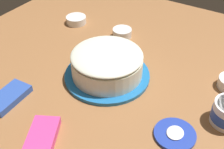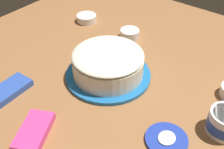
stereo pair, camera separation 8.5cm
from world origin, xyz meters
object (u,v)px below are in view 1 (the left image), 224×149
at_px(frosted_cake, 107,65).
at_px(frosting_tub_lid, 175,134).
at_px(candy_box_lower, 9,97).
at_px(candy_box_upper, 42,138).
at_px(sprinkle_bowl_orange, 76,20).
at_px(sprinkle_bowl_yellow, 122,33).

xyz_separation_m(frosted_cake, frosting_tub_lid, (-0.13, -0.32, -0.05)).
xyz_separation_m(candy_box_lower, candy_box_upper, (-0.07, -0.21, 0.00)).
height_order(frosting_tub_lid, sprinkle_bowl_orange, sprinkle_bowl_orange).
bearing_deg(frosted_cake, candy_box_upper, 179.72).
height_order(sprinkle_bowl_yellow, candy_box_lower, sprinkle_bowl_yellow).
distance_m(frosting_tub_lid, sprinkle_bowl_orange, 0.78).
bearing_deg(candy_box_lower, frosting_tub_lid, -76.89).
relative_size(frosted_cake, sprinkle_bowl_yellow, 3.74).
height_order(frosting_tub_lid, candy_box_lower, candy_box_lower).
relative_size(frosted_cake, candy_box_lower, 2.12).
relative_size(sprinkle_bowl_yellow, sprinkle_bowl_orange, 0.89).
xyz_separation_m(sprinkle_bowl_yellow, sprinkle_bowl_orange, (-0.01, 0.26, -0.00)).
xyz_separation_m(frosting_tub_lid, sprinkle_bowl_yellow, (0.40, 0.42, 0.02)).
bearing_deg(candy_box_upper, frosting_tub_lid, -82.57).
relative_size(frosting_tub_lid, sprinkle_bowl_yellow, 1.49).
height_order(frosted_cake, sprinkle_bowl_yellow, frosted_cake).
bearing_deg(frosted_cake, sprinkle_bowl_yellow, 19.18).
distance_m(frosted_cake, frosting_tub_lid, 0.35).
distance_m(frosting_tub_lid, candy_box_upper, 0.39).
bearing_deg(candy_box_upper, sprinkle_bowl_orange, 2.17).
xyz_separation_m(frosting_tub_lid, candy_box_upper, (-0.22, 0.32, 0.01)).
relative_size(frosted_cake, sprinkle_bowl_orange, 3.31).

